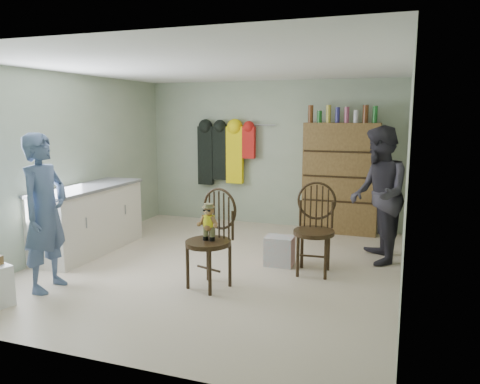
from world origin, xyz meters
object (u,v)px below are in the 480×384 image
at_px(counter, 89,219).
at_px(chair_front, 212,232).
at_px(chair_far, 315,225).
at_px(dresser, 341,177).

bearing_deg(counter, chair_front, -17.48).
bearing_deg(chair_front, chair_far, 59.32).
relative_size(chair_far, dresser, 0.54).
bearing_deg(chair_front, dresser, 89.28).
height_order(counter, dresser, dresser).
relative_size(counter, dresser, 0.89).
bearing_deg(dresser, counter, -144.32).
distance_m(counter, dresser, 3.96).
height_order(counter, chair_far, chair_far).
xyz_separation_m(counter, chair_far, (3.18, 0.19, 0.13)).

